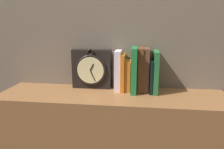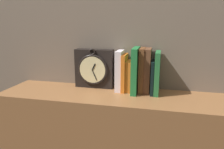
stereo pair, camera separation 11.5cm
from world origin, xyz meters
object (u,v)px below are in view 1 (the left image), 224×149
Objects in this scene: book_slot2_orange at (128,76)px; book_slot1_orange at (123,72)px; clock at (92,69)px; book_slot3_green at (134,70)px; book_slot6_black at (151,76)px; book_slot4_brown at (140,70)px; book_slot0_white at (118,71)px; book_slot7_green at (156,72)px; book_slot5_brown at (146,70)px.

book_slot1_orange is at bearing -170.54° from book_slot2_orange.
book_slot3_green reaches higher than clock.
book_slot6_black is (0.16, -0.01, -0.01)m from book_slot1_orange.
book_slot4_brown is at bearing -0.13° from book_slot1_orange.
book_slot0_white is at bearing 176.87° from book_slot6_black.
book_slot7_green reaches higher than book_slot0_white.
clock is 0.19m from book_slot1_orange.
clock is 1.31× the size of book_slot6_black.
book_slot0_white is 0.03m from book_slot1_orange.
clock reaches higher than book_slot0_white.
book_slot1_orange is 1.22× the size of book_slot2_orange.
book_slot2_orange is (0.03, 0.00, -0.02)m from book_slot1_orange.
book_slot0_white is at bearing 173.94° from book_slot1_orange.
book_slot1_orange is 0.16m from book_slot6_black.
book_slot3_green reaches higher than book_slot1_orange.
book_slot4_brown is (0.03, 0.02, -0.00)m from book_slot3_green.
clock is 0.16m from book_slot0_white.
book_slot5_brown is at bearing 166.49° from book_slot7_green.
book_slot0_white reaches higher than book_slot6_black.
book_slot2_orange is at bearing 174.57° from book_slot7_green.
book_slot4_brown reaches higher than book_slot0_white.
book_slot4_brown reaches higher than book_slot6_black.
clock is 1.03× the size of book_slot7_green.
book_slot5_brown is at bearing -1.04° from book_slot2_orange.
book_slot2_orange is at bearing 148.72° from book_slot3_green.
clock is 1.04× the size of book_slot0_white.
book_slot4_brown is at bearing 26.54° from book_slot3_green.
book_slot4_brown is (0.07, -0.00, 0.04)m from book_slot2_orange.
book_slot5_brown is at bearing -3.92° from clock.
book_slot0_white is 0.92× the size of book_slot4_brown.
book_slot0_white is at bearing 176.45° from book_slot7_green.
book_slot7_green is (0.12, 0.01, -0.01)m from book_slot3_green.
book_slot7_green is (0.37, -0.03, 0.00)m from clock.
clock reaches higher than book_slot1_orange.
book_slot5_brown is (0.16, -0.00, 0.01)m from book_slot0_white.
clock reaches higher than book_slot6_black.
book_slot1_orange is (0.03, -0.00, -0.01)m from book_slot0_white.
book_slot3_green is at bearing -15.14° from book_slot1_orange.
book_slot5_brown is 0.05m from book_slot7_green.
book_slot4_brown reaches higher than book_slot2_orange.
book_slot4_brown is 0.07m from book_slot6_black.
book_slot3_green is 0.07m from book_slot5_brown.
book_slot5_brown reaches higher than book_slot6_black.
clock is at bearing 172.32° from book_slot0_white.
book_slot6_black is at bearing -6.59° from book_slot4_brown.
book_slot1_orange is 1.16× the size of book_slot6_black.
book_slot1_orange is 0.90× the size of book_slot7_green.
book_slot2_orange is at bearing -5.26° from clock.
book_slot6_black is (0.09, 0.01, -0.03)m from book_slot3_green.
book_slot3_green reaches higher than book_slot7_green.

